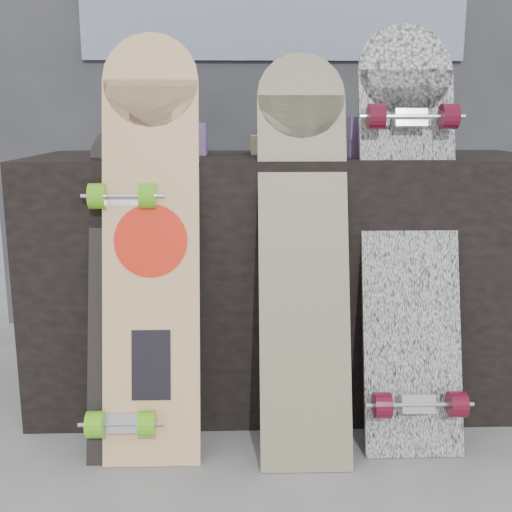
{
  "coord_description": "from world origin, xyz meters",
  "views": [
    {
      "loc": [
        -0.16,
        -1.56,
        0.92
      ],
      "look_at": [
        -0.11,
        0.2,
        0.54
      ],
      "focal_mm": 45.0,
      "sensor_mm": 36.0,
      "label": 1
    }
  ],
  "objects_px": {
    "vendor_table": "(286,276)",
    "longboard_cascadia": "(410,227)",
    "longboard_geisha": "(151,235)",
    "longboard_celtic": "(303,243)",
    "skateboard_dark": "(125,286)"
  },
  "relations": [
    {
      "from": "vendor_table",
      "to": "longboard_cascadia",
      "type": "xyz_separation_m",
      "value": [
        0.33,
        -0.3,
        0.22
      ]
    },
    {
      "from": "vendor_table",
      "to": "longboard_geisha",
      "type": "xyz_separation_m",
      "value": [
        -0.4,
        -0.34,
        0.21
      ]
    },
    {
      "from": "longboard_celtic",
      "to": "longboard_cascadia",
      "type": "relative_size",
      "value": 0.93
    },
    {
      "from": "longboard_celtic",
      "to": "skateboard_dark",
      "type": "bearing_deg",
      "value": -179.59
    },
    {
      "from": "vendor_table",
      "to": "longboard_celtic",
      "type": "height_order",
      "value": "longboard_celtic"
    },
    {
      "from": "longboard_cascadia",
      "to": "skateboard_dark",
      "type": "relative_size",
      "value": 1.31
    },
    {
      "from": "longboard_celtic",
      "to": "skateboard_dark",
      "type": "height_order",
      "value": "longboard_celtic"
    },
    {
      "from": "longboard_cascadia",
      "to": "skateboard_dark",
      "type": "distance_m",
      "value": 0.81
    },
    {
      "from": "longboard_geisha",
      "to": "longboard_celtic",
      "type": "distance_m",
      "value": 0.42
    },
    {
      "from": "longboard_celtic",
      "to": "longboard_cascadia",
      "type": "distance_m",
      "value": 0.31
    },
    {
      "from": "longboard_geisha",
      "to": "longboard_celtic",
      "type": "relative_size",
      "value": 1.05
    },
    {
      "from": "longboard_cascadia",
      "to": "longboard_geisha",
      "type": "bearing_deg",
      "value": -176.43
    },
    {
      "from": "longboard_celtic",
      "to": "skateboard_dark",
      "type": "distance_m",
      "value": 0.5
    },
    {
      "from": "vendor_table",
      "to": "longboard_geisha",
      "type": "relative_size",
      "value": 1.39
    },
    {
      "from": "longboard_geisha",
      "to": "skateboard_dark",
      "type": "bearing_deg",
      "value": -171.0
    }
  ]
}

